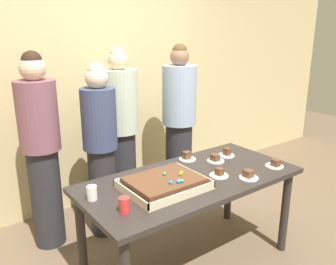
{
  "coord_description": "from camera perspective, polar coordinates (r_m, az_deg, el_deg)",
  "views": [
    {
      "loc": [
        -1.64,
        -1.91,
        1.91
      ],
      "look_at": [
        -0.11,
        0.15,
        1.14
      ],
      "focal_mm": 37.24,
      "sensor_mm": 36.0,
      "label": 1
    }
  ],
  "objects": [
    {
      "name": "ground_plane",
      "position": [
        3.16,
        3.5,
        -20.56
      ],
      "size": [
        12.0,
        12.0,
        0.0
      ],
      "primitive_type": "plane",
      "color": "brown"
    },
    {
      "name": "interior_back_panel",
      "position": [
        3.9,
        -11.58,
        10.28
      ],
      "size": [
        8.0,
        0.12,
        3.0
      ],
      "primitive_type": "cube",
      "color": "#CCB784",
      "rests_on": "ground_plane"
    },
    {
      "name": "party_table",
      "position": [
        2.8,
        3.75,
        -9.18
      ],
      "size": [
        1.75,
        0.83,
        0.79
      ],
      "color": "#2D2826",
      "rests_on": "ground_plane"
    },
    {
      "name": "sheet_cake",
      "position": [
        2.56,
        -0.64,
        -8.31
      ],
      "size": [
        0.58,
        0.46,
        0.1
      ],
      "color": "beige",
      "rests_on": "party_table"
    },
    {
      "name": "plated_slice_near_left",
      "position": [
        2.79,
        13.03,
        -6.88
      ],
      "size": [
        0.15,
        0.15,
        0.06
      ],
      "color": "white",
      "rests_on": "party_table"
    },
    {
      "name": "plated_slice_near_right",
      "position": [
        3.1,
        3.14,
        -4.04
      ],
      "size": [
        0.15,
        0.15,
        0.07
      ],
      "color": "white",
      "rests_on": "party_table"
    },
    {
      "name": "plated_slice_far_left",
      "position": [
        3.23,
        9.58,
        -3.43
      ],
      "size": [
        0.15,
        0.15,
        0.07
      ],
      "color": "white",
      "rests_on": "party_table"
    },
    {
      "name": "plated_slice_far_right",
      "position": [
        3.08,
        7.75,
        -4.34
      ],
      "size": [
        0.15,
        0.15,
        0.07
      ],
      "color": "white",
      "rests_on": "party_table"
    },
    {
      "name": "plated_slice_center_front",
      "position": [
        3.07,
        17.12,
        -5.02
      ],
      "size": [
        0.15,
        0.15,
        0.07
      ],
      "color": "white",
      "rests_on": "party_table"
    },
    {
      "name": "plated_slice_center_back",
      "position": [
        2.79,
        8.37,
        -6.72
      ],
      "size": [
        0.15,
        0.15,
        0.07
      ],
      "color": "white",
      "rests_on": "party_table"
    },
    {
      "name": "drink_cup_nearest",
      "position": [
        2.26,
        -7.19,
        -11.68
      ],
      "size": [
        0.07,
        0.07,
        0.1
      ],
      "primitive_type": "cylinder",
      "color": "red",
      "rests_on": "party_table"
    },
    {
      "name": "drink_cup_middle",
      "position": [
        2.44,
        -12.35,
        -9.64
      ],
      "size": [
        0.07,
        0.07,
        0.1
      ],
      "primitive_type": "cylinder",
      "color": "white",
      "rests_on": "party_table"
    },
    {
      "name": "person_serving_front",
      "position": [
        3.24,
        -10.96,
        -2.61
      ],
      "size": [
        0.31,
        0.31,
        1.64
      ],
      "rotation": [
        0.0,
        0.0,
        -1.5
      ],
      "color": "#28282D",
      "rests_on": "ground_plane"
    },
    {
      "name": "person_green_shirt_behind",
      "position": [
        3.81,
        1.81,
        1.4
      ],
      "size": [
        0.37,
        0.37,
        1.76
      ],
      "rotation": [
        0.0,
        0.0,
        -2.32
      ],
      "color": "#28282D",
      "rests_on": "ground_plane"
    },
    {
      "name": "person_striped_tie_right",
      "position": [
        3.19,
        -20.02,
        -2.63
      ],
      "size": [
        0.34,
        0.34,
        1.74
      ],
      "rotation": [
        0.0,
        0.0,
        -1.08
      ],
      "color": "#28282D",
      "rests_on": "ground_plane"
    },
    {
      "name": "person_far_right_suit",
      "position": [
        3.64,
        -7.72,
        0.39
      ],
      "size": [
        0.37,
        0.37,
        1.75
      ],
      "rotation": [
        0.0,
        0.0,
        -1.82
      ],
      "color": "#28282D",
      "rests_on": "ground_plane"
    }
  ]
}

